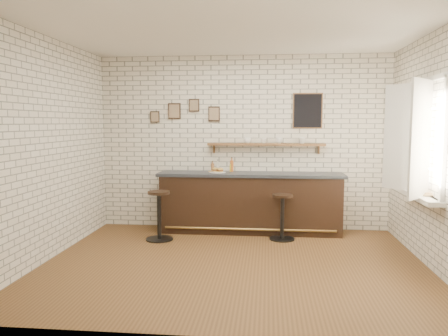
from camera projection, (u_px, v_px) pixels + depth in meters
The scene contains 21 objects.
ground at pixel (234, 263), 5.76m from camera, with size 5.00×5.00×0.00m, color brown.
bar_counter at pixel (250, 202), 7.38m from camera, with size 3.10×0.65×1.01m.
sandwich_plate at pixel (217, 172), 7.40m from camera, with size 0.28×0.28×0.01m, color white.
ciabatta_sandwich at pixel (218, 170), 7.39m from camera, with size 0.22×0.16×0.07m.
potato_chips at pixel (217, 172), 7.40m from camera, with size 0.26×0.19×0.00m.
bitters_bottle_brown at pixel (213, 167), 7.54m from camera, with size 0.06×0.06×0.18m.
bitters_bottle_white at pixel (218, 167), 7.53m from camera, with size 0.05×0.05×0.20m.
bitters_bottle_amber at pixel (232, 166), 7.50m from camera, with size 0.06×0.06×0.25m.
condiment_bottle_yellow at pixel (231, 167), 7.51m from camera, with size 0.05×0.05×0.17m.
bar_stool_left at pixel (159, 214), 6.88m from camera, with size 0.43×0.43×0.78m.
bar_stool_right at pixel (282, 215), 6.90m from camera, with size 0.40×0.40×0.73m.
wall_shelf at pixel (266, 144), 7.45m from camera, with size 2.00×0.18×0.18m.
shelf_cup_a at pixel (247, 140), 7.47m from camera, with size 0.12×0.12×0.10m, color white.
shelf_cup_b at pixel (264, 141), 7.45m from camera, with size 0.10×0.10×0.09m, color white.
shelf_cup_c at pixel (279, 140), 7.42m from camera, with size 0.13×0.13×0.10m, color white.
shelf_cup_d at pixel (302, 140), 7.38m from camera, with size 0.11×0.11×0.10m, color white.
back_wall_decor at pixel (256, 111), 7.49m from camera, with size 2.96×0.02×0.56m.
window_sill at pixel (418, 195), 5.73m from camera, with size 0.20×1.35×0.06m.
casement_window at pixel (417, 138), 5.65m from camera, with size 0.40×1.30×1.56m.
book_lower at pixel (420, 194), 5.57m from camera, with size 0.18×0.24×0.02m, color tan.
book_upper at pixel (419, 192), 5.61m from camera, with size 0.15×0.21×0.02m, color tan.
Camera 1 is at (0.43, -5.58, 1.86)m, focal length 35.00 mm.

